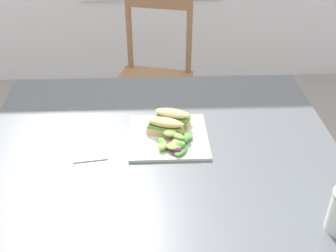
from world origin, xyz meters
The scene contains 8 objects.
dining_table centered at (0.02, -0.01, 0.61)m, with size 1.12×0.92×0.74m.
chair_wooden_far centered at (0.01, 1.00, 0.45)m, with size 0.49×0.49×0.87m.
plate_lunch centered at (0.05, 0.03, 0.74)m, with size 0.25×0.25×0.01m, color beige.
sandwich_half_front centered at (0.04, 0.04, 0.78)m, with size 0.13×0.09×0.06m.
sandwich_half_back centered at (0.07, 0.09, 0.78)m, with size 0.13×0.09×0.06m.
salad_mixed_greens centered at (0.07, -0.03, 0.76)m, with size 0.13×0.16×0.04m.
napkin_folded centered at (-0.20, 0.04, 0.74)m, with size 0.10×0.25×0.00m, color white.
fork_on_napkin centered at (-0.20, 0.05, 0.75)m, with size 0.05×0.19×0.00m.
Camera 1 is at (0.01, -1.08, 1.52)m, focal length 44.86 mm.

